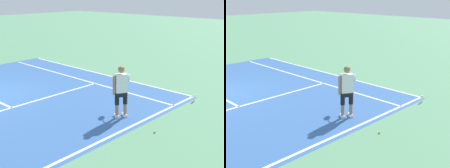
# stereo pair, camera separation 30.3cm
# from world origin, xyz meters

# --- Properties ---
(line_baseline) EXTENTS (10.98, 0.10, 0.01)m
(line_baseline) POSITION_xyz_m (0.00, -5.95, 0.00)
(line_baseline) COLOR white
(line_baseline) RESTS_ON ground
(line_service) EXTENTS (8.23, 0.10, 0.01)m
(line_service) POSITION_xyz_m (0.00, -1.84, 0.00)
(line_service) COLOR white
(line_service) RESTS_ON ground
(line_singles_right) EXTENTS (0.10, 10.50, 0.01)m
(line_singles_right) POSITION_xyz_m (4.12, -0.69, 0.00)
(line_singles_right) COLOR white
(line_singles_right) RESTS_ON ground
(line_doubles_right) EXTENTS (0.10, 10.50, 0.01)m
(line_doubles_right) POSITION_xyz_m (5.49, -0.69, 0.00)
(line_doubles_right) COLOR white
(line_doubles_right) RESTS_ON ground
(tennis_player) EXTENTS (1.04, 0.91, 1.71)m
(tennis_player) POSITION_xyz_m (2.05, -5.21, 0.99)
(tennis_player) COLOR white
(tennis_player) RESTS_ON ground
(tennis_ball_near_feet) EXTENTS (0.07, 0.07, 0.07)m
(tennis_ball_near_feet) POSITION_xyz_m (1.81, -6.73, 0.03)
(tennis_ball_near_feet) COLOR #CCE02D
(tennis_ball_near_feet) RESTS_ON ground
(water_bottle) EXTENTS (0.07, 0.07, 0.27)m
(water_bottle) POSITION_xyz_m (5.02, -6.24, 0.13)
(water_bottle) COLOR white
(water_bottle) RESTS_ON ground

